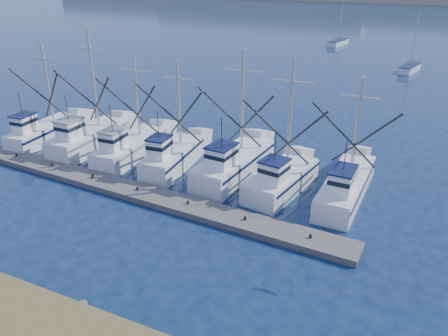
% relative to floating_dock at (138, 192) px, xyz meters
% --- Properties ---
extents(ground, '(500.00, 500.00, 0.00)m').
position_rel_floating_dock_xyz_m(ground, '(8.94, -6.07, -0.20)').
color(ground, '#0C1A38').
rests_on(ground, ground).
extents(floating_dock, '(29.61, 3.81, 0.39)m').
position_rel_floating_dock_xyz_m(floating_dock, '(0.00, 0.00, 0.00)').
color(floating_dock, '#645F59').
rests_on(floating_dock, ground).
extents(trawler_fleet, '(28.54, 8.84, 9.67)m').
position_rel_floating_dock_xyz_m(trawler_fleet, '(0.24, 4.91, 0.78)').
color(trawler_fleet, silver).
rests_on(trawler_fleet, ground).
extents(sailboat_near, '(2.83, 5.79, 8.10)m').
position_rel_floating_dock_xyz_m(sailboat_near, '(14.11, 47.69, 0.30)').
color(sailboat_near, silver).
rests_on(sailboat_near, ground).
extents(sailboat_far, '(2.93, 6.53, 8.10)m').
position_rel_floating_dock_xyz_m(sailboat_far, '(0.04, 66.67, 0.29)').
color(sailboat_far, silver).
rests_on(sailboat_far, ground).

